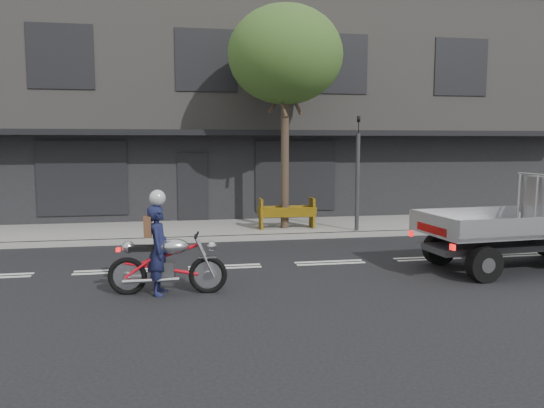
{
  "coord_description": "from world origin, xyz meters",
  "views": [
    {
      "loc": [
        -0.99,
        -11.46,
        2.73
      ],
      "look_at": [
        1.15,
        0.5,
        1.32
      ],
      "focal_mm": 35.0,
      "sensor_mm": 36.0,
      "label": 1
    }
  ],
  "objects": [
    {
      "name": "building_main",
      "position": [
        0.0,
        11.3,
        4.0
      ],
      "size": [
        26.0,
        10.0,
        8.0
      ],
      "primitive_type": "cube",
      "color": "slate",
      "rests_on": "ground"
    },
    {
      "name": "sidewalk",
      "position": [
        0.0,
        4.7,
        0.07
      ],
      "size": [
        32.0,
        3.2,
        0.15
      ],
      "primitive_type": "cube",
      "color": "gray",
      "rests_on": "ground"
    },
    {
      "name": "construction_barrier",
      "position": [
        2.25,
        3.9,
        0.63
      ],
      "size": [
        1.72,
        0.73,
        0.95
      ],
      "primitive_type": null,
      "rotation": [
        0.0,
        0.0,
        -0.03
      ],
      "color": "#DB9D0B",
      "rests_on": "sidewalk"
    },
    {
      "name": "traffic_light_pole",
      "position": [
        4.2,
        3.35,
        1.65
      ],
      "size": [
        0.12,
        0.12,
        3.5
      ],
      "color": "#2D2D30",
      "rests_on": "ground"
    },
    {
      "name": "street_tree",
      "position": [
        2.2,
        4.2,
        5.28
      ],
      "size": [
        3.4,
        3.4,
        6.74
      ],
      "color": "#382B21",
      "rests_on": "ground"
    },
    {
      "name": "motorcycle",
      "position": [
        -1.2,
        -1.88,
        0.57
      ],
      "size": [
        2.15,
        0.62,
        1.11
      ],
      "rotation": [
        0.0,
        0.0,
        -0.11
      ],
      "color": "black",
      "rests_on": "ground"
    },
    {
      "name": "kerb",
      "position": [
        0.0,
        3.1,
        0.07
      ],
      "size": [
        32.0,
        0.2,
        0.15
      ],
      "primitive_type": "cube",
      "color": "gray",
      "rests_on": "ground"
    },
    {
      "name": "ground",
      "position": [
        0.0,
        0.0,
        0.0
      ],
      "size": [
        80.0,
        80.0,
        0.0
      ],
      "primitive_type": "plane",
      "color": "black",
      "rests_on": "ground"
    },
    {
      "name": "rider",
      "position": [
        -1.35,
        -1.88,
        0.81
      ],
      "size": [
        0.45,
        0.63,
        1.62
      ],
      "primitive_type": "imported",
      "rotation": [
        0.0,
        0.0,
        1.46
      ],
      "color": "#15193C",
      "rests_on": "ground"
    }
  ]
}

